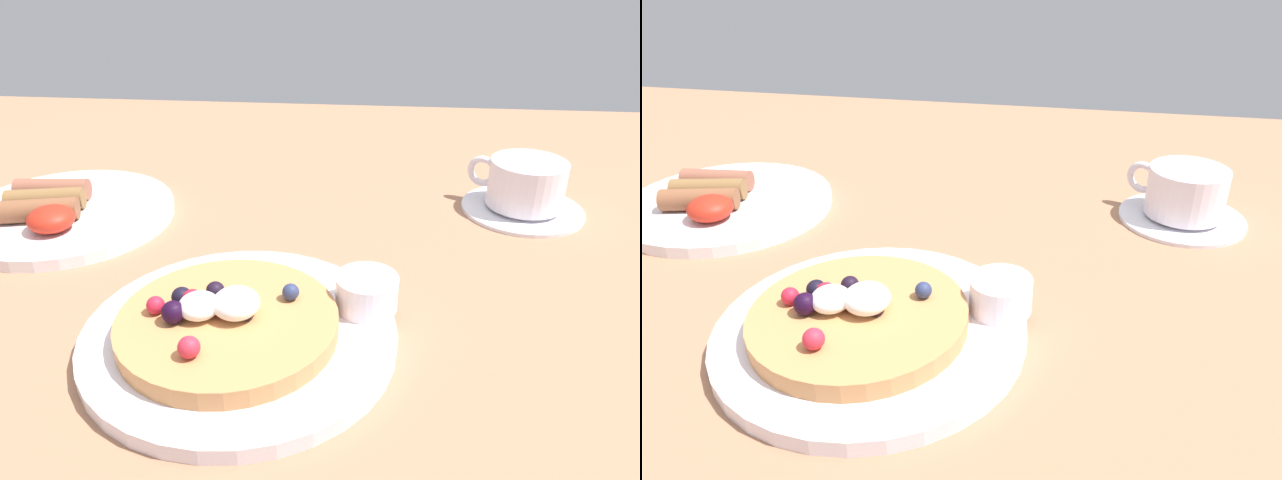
# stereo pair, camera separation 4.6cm
# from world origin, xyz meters

# --- Properties ---
(ground_plane) EXTENTS (1.93, 1.27, 0.03)m
(ground_plane) POSITION_xyz_m (0.00, 0.00, -0.01)
(ground_plane) COLOR #A06E50
(pancake_plate) EXTENTS (0.25, 0.25, 0.01)m
(pancake_plate) POSITION_xyz_m (-0.00, -0.08, 0.01)
(pancake_plate) COLOR white
(pancake_plate) RESTS_ON ground_plane
(pancake_with_berries) EXTENTS (0.17, 0.17, 0.04)m
(pancake_with_berries) POSITION_xyz_m (-0.01, -0.08, 0.02)
(pancake_with_berries) COLOR tan
(pancake_with_berries) RESTS_ON pancake_plate
(syrup_ramekin) EXTENTS (0.05, 0.05, 0.03)m
(syrup_ramekin) POSITION_xyz_m (0.10, -0.04, 0.03)
(syrup_ramekin) COLOR white
(syrup_ramekin) RESTS_ON pancake_plate
(breakfast_plate) EXTENTS (0.24, 0.24, 0.01)m
(breakfast_plate) POSITION_xyz_m (-0.24, 0.13, 0.01)
(breakfast_plate) COLOR white
(breakfast_plate) RESTS_ON ground_plane
(fried_breakfast) EXTENTS (0.11, 0.12, 0.03)m
(fried_breakfast) POSITION_xyz_m (-0.26, 0.11, 0.02)
(fried_breakfast) COLOR brown
(fried_breakfast) RESTS_ON breakfast_plate
(coffee_saucer) EXTENTS (0.14, 0.14, 0.01)m
(coffee_saucer) POSITION_xyz_m (0.28, 0.20, 0.00)
(coffee_saucer) COLOR white
(coffee_saucer) RESTS_ON ground_plane
(coffee_cup) EXTENTS (0.11, 0.09, 0.05)m
(coffee_cup) POSITION_xyz_m (0.28, 0.20, 0.04)
(coffee_cup) COLOR white
(coffee_cup) RESTS_ON coffee_saucer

